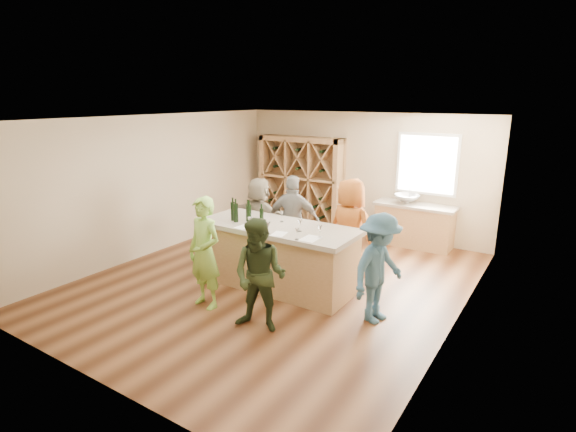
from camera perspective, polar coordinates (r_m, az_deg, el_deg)
The scene contains 35 objects.
floor at distance 8.02m, azimuth -1.39°, elevation -8.53°, with size 6.00×7.00×0.10m, color brown.
ceiling at distance 7.35m, azimuth -1.54°, elevation 12.66°, with size 6.00×7.00×0.10m, color white.
wall_back at distance 10.62m, azimuth 9.42°, elevation 5.33°, with size 6.00×0.10×2.80m, color tan.
wall_front at distance 5.15m, azimuth -24.37°, elevation -6.28°, with size 6.00×0.10×2.80m, color tan.
wall_left at distance 9.57m, azimuth -16.78°, elevation 3.84°, with size 0.10×7.00×2.80m, color tan.
wall_right at distance 6.41m, azimuth 21.72°, elevation -1.94°, with size 0.10×7.00×2.80m, color tan.
window_frame at distance 10.00m, azimuth 17.25°, elevation 6.30°, with size 1.30×0.06×1.30m, color white.
window_pane at distance 9.97m, azimuth 17.20°, elevation 6.27°, with size 1.18×0.01×1.18m, color white.
wine_rack at distance 11.10m, azimuth 1.64°, elevation 4.38°, with size 2.20×0.45×2.20m, color #A47B4E.
back_counter_base at distance 10.04m, azimuth 15.70°, elevation -1.27°, with size 1.60×0.58×0.86m, color #A47B4E.
back_counter_top at distance 9.93m, azimuth 15.89°, elevation 1.28°, with size 1.70×0.62×0.06m, color #A89C8A.
sink at distance 9.96m, azimuth 14.84°, elevation 2.12°, with size 0.54×0.54×0.19m, color silver.
faucet at distance 10.11m, azimuth 15.18°, elevation 2.62°, with size 0.02×0.02×0.30m, color silver.
tasting_counter_base at distance 7.63m, azimuth -1.32°, elevation -5.34°, with size 2.60×1.00×1.00m, color #A47B4E.
tasting_counter_top at distance 7.45m, azimuth -1.34°, elevation -1.44°, with size 2.72×1.12×0.08m, color #A89C8A.
wine_bottle_a at distance 7.73m, azimuth -7.00°, elevation 0.59°, with size 0.08×0.08×0.32m, color black.
wine_bottle_b at distance 7.63m, azimuth -6.64°, elevation 0.42°, with size 0.08×0.08×0.32m, color black.
wine_bottle_c at distance 7.69m, azimuth -5.11°, elevation 0.45°, with size 0.07×0.07×0.29m, color black.
wine_bottle_d at distance 7.51m, azimuth -4.96°, elevation 0.24°, with size 0.08×0.08×0.33m, color black.
wine_bottle_e at distance 7.43m, azimuth -3.37°, elevation -0.09°, with size 0.07×0.07×0.27m, color black.
wine_glass_a at distance 7.23m, azimuth -4.86°, elevation -0.88°, with size 0.07×0.07×0.20m, color white.
wine_glass_b at distance 6.94m, azimuth -2.53°, elevation -1.51°, with size 0.07×0.07×0.20m, color white.
wine_glass_c at distance 6.67m, azimuth 1.15°, elevation -2.35°, with size 0.06×0.06×0.16m, color white.
wine_glass_d at distance 7.08m, azimuth 1.53°, elevation -1.22°, with size 0.07×0.07×0.19m, color white.
wine_glass_e at distance 6.78m, azimuth 4.06°, elevation -1.97°, with size 0.07×0.07×0.19m, color white.
tasting_menu_a at distance 7.37m, azimuth -5.66°, elevation -1.37°, with size 0.20×0.27×0.00m, color white.
tasting_menu_b at distance 6.96m, azimuth -1.15°, elevation -2.29°, with size 0.20×0.28×0.00m, color white.
tasting_menu_c at distance 6.75m, azimuth 2.86°, elevation -2.88°, with size 0.24×0.33×0.00m, color white.
person_near_left at distance 6.90m, azimuth -10.54°, elevation -4.62°, with size 0.63×0.46×1.73m, color #8CC64C.
person_near_right at distance 6.15m, azimuth -3.59°, elevation -7.56°, with size 0.77×0.42×1.59m, color #263319.
person_server at distance 6.49m, azimuth 11.48°, elevation -6.55°, with size 1.04×0.48×1.60m, color #335972.
person_far_mid at distance 8.39m, azimuth 0.68°, elevation -0.72°, with size 1.02×0.52×1.75m, color slate.
person_far_right at distance 7.92m, azimuth 7.86°, elevation -1.66°, with size 0.88×0.57×1.79m, color #994C19.
person_far_left at distance 8.93m, azimuth -3.63°, elevation -0.21°, with size 1.50×0.54×1.62m, color gray.
wine_glass_f at distance 7.61m, azimuth -0.81°, elevation -0.09°, with size 0.07×0.07×0.18m, color white.
Camera 1 is at (4.14, -6.07, 3.16)m, focal length 28.00 mm.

